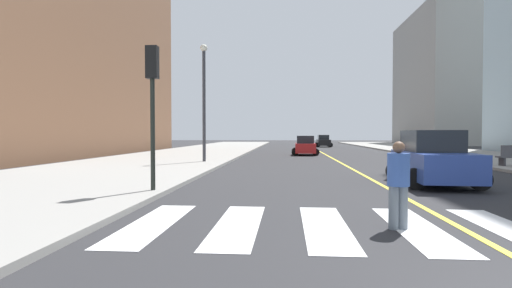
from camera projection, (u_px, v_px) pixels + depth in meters
sidewalk_kerb_west at (148, 163)px, 24.74m from camera, size 10.00×120.00×0.15m
crosswalk_paint at (463, 229)px, 7.84m from camera, size 13.50×4.00×0.01m
lane_divider_paint at (318, 151)px, 43.71m from camera, size 0.16×80.00×0.01m
parking_garage_concrete at (462, 79)px, 70.39m from camera, size 18.00×24.00×23.23m
low_rise_brick_west at (36, 25)px, 36.46m from camera, size 16.00×32.00×23.88m
car_blue_nearest at (433, 159)px, 14.65m from camera, size 2.92×4.58×2.02m
car_red_second at (305, 146)px, 34.97m from camera, size 2.43×3.86×1.71m
car_black_third at (323, 141)px, 56.37m from camera, size 2.41×3.86×1.72m
traffic_light_far_corner at (153, 89)px, 12.17m from camera, size 0.36×0.41×4.44m
pedestrian_crossing at (398, 181)px, 7.80m from camera, size 0.43×0.43×1.74m
street_lamp at (204, 92)px, 24.76m from camera, size 0.44×0.44×7.33m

